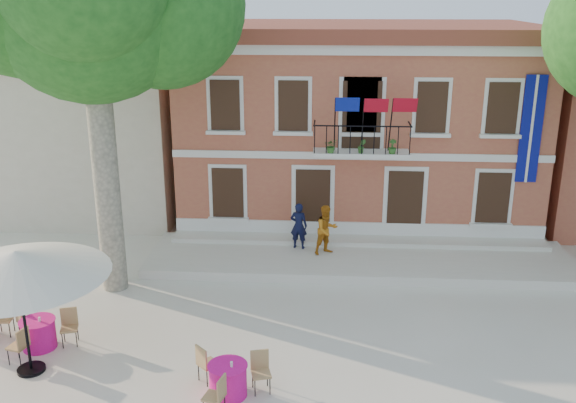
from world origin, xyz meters
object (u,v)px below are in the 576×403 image
at_px(pedestrian_navy, 299,226).
at_px(pedestrian_orange, 327,230).
at_px(patio_umbrella, 16,264).
at_px(cafe_table_0, 38,332).
at_px(cafe_table_1, 228,378).

height_order(pedestrian_navy, pedestrian_orange, pedestrian_orange).
distance_m(patio_umbrella, pedestrian_navy, 9.74).
distance_m(cafe_table_0, cafe_table_1, 5.38).
bearing_deg(cafe_table_0, pedestrian_navy, 45.51).
bearing_deg(pedestrian_navy, pedestrian_orange, 166.54).
bearing_deg(cafe_table_1, pedestrian_navy, 81.67).
distance_m(patio_umbrella, cafe_table_1, 5.43).
distance_m(pedestrian_navy, pedestrian_orange, 1.04).
distance_m(patio_umbrella, cafe_table_0, 2.59).
relative_size(pedestrian_orange, cafe_table_0, 0.92).
xyz_separation_m(pedestrian_navy, cafe_table_0, (-6.29, -6.40, -0.67)).
bearing_deg(pedestrian_navy, patio_umbrella, 62.44).
xyz_separation_m(patio_umbrella, pedestrian_navy, (6.04, 7.46, -1.68)).
bearing_deg(patio_umbrella, pedestrian_orange, 45.14).
bearing_deg(pedestrian_navy, cafe_table_0, 56.97).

